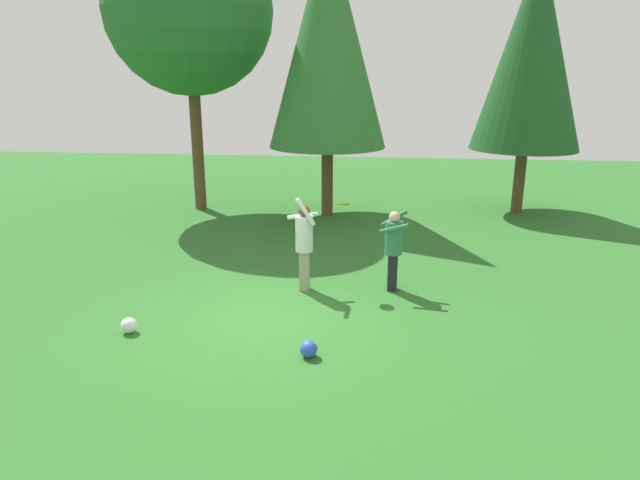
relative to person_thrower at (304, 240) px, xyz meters
The scene contains 9 objects.
ground_plane 1.87m from the person_thrower, 109.49° to the right, with size 40.00×40.00×0.00m, color #2D6B28.
person_thrower is the anchor object (origin of this frame).
person_catcher 1.74m from the person_thrower, ahead, with size 0.56×0.49×1.60m.
frisbee 1.02m from the person_thrower, 16.39° to the left, with size 0.30×0.29×0.10m.
ball_blue 2.92m from the person_thrower, 81.01° to the right, with size 0.27×0.27×0.27m, color blue.
ball_white 3.57m from the person_thrower, 139.63° to the right, with size 0.26×0.26×0.26m, color white.
tree_center 7.33m from the person_thrower, 91.33° to the left, with size 3.38×3.38×8.07m.
tree_left 9.18m from the person_thrower, 122.66° to the left, with size 4.88×4.88×8.33m.
tree_far_right 9.88m from the person_thrower, 51.85° to the left, with size 3.17×3.17×7.58m.
Camera 1 is at (1.95, -8.90, 4.14)m, focal length 31.58 mm.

